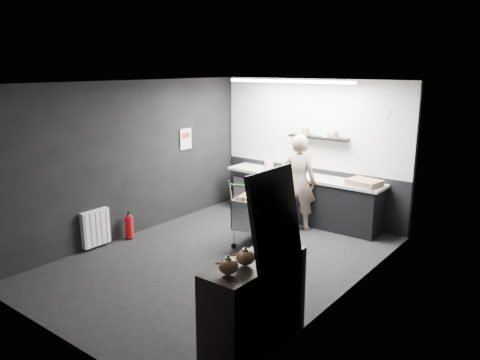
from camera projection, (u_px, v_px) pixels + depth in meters
The scene contains 22 objects.
floor at pixel (222, 259), 7.28m from camera, with size 5.50×5.50×0.00m, color black.
ceiling at pixel (220, 83), 6.64m from camera, with size 5.50×5.50×0.00m, color white.
wall_back at pixel (312, 150), 9.07m from camera, with size 5.50×5.50×0.00m, color black.
wall_front at pixel (51, 223), 4.84m from camera, with size 5.50×5.50×0.00m, color black.
wall_left at pixel (133, 159), 8.14m from camera, with size 5.50×5.50×0.00m, color black.
wall_right at pixel (345, 197), 5.77m from camera, with size 5.50×5.50×0.00m, color black.
kitchen_wall_panel at pixel (312, 124), 8.94m from camera, with size 3.95×0.02×1.70m, color silver.
dado_panel at pixel (310, 192), 9.26m from camera, with size 3.95×0.02×1.00m, color black.
floating_shelf at pixel (318, 138), 8.79m from camera, with size 1.20×0.22×0.04m, color black.
wall_clock at pixel (384, 113), 8.03m from camera, with size 0.20×0.20×0.03m, color white.
poster at pixel (186, 139), 9.08m from camera, with size 0.02×0.30×0.40m, color white.
poster_red_band at pixel (186, 135), 9.06m from camera, with size 0.01×0.22×0.10m, color red.
radiator at pixel (96, 228), 7.65m from camera, with size 0.10×0.50×0.60m, color white.
ceiling_strip at pixel (289, 81), 8.07m from camera, with size 2.40×0.20×0.04m, color white.
prep_counter at pixel (308, 199), 8.95m from camera, with size 3.20×0.61×0.90m.
person at pixel (298, 182), 8.48m from camera, with size 0.64×0.42×1.76m, color beige.
shopping_cart at pixel (259, 212), 7.86m from camera, with size 0.82×1.14×1.12m.
sideboard at pixel (257, 291), 4.94m from camera, with size 0.56×1.30×1.95m.
fire_extinguisher at pixel (129, 226), 8.10m from camera, with size 0.14×0.14×0.48m.
cardboard_box at pixel (364, 183), 8.13m from camera, with size 0.54×0.41×0.11m, color #9F7655.
pink_tub at pixel (269, 166), 9.37m from camera, with size 0.18×0.18×0.18m, color beige.
white_container at pixel (295, 170), 8.95m from camera, with size 0.19×0.15×0.17m, color white.
Camera 1 is at (4.36, -5.19, 2.93)m, focal length 35.00 mm.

